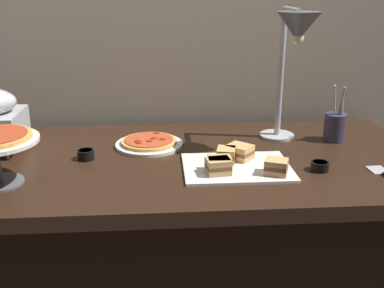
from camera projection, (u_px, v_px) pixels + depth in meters
name	position (u px, v px, depth m)	size (l,w,h in m)	color
back_wall	(160.00, 21.00, 1.97)	(4.40, 0.04, 2.40)	tan
buffet_table	(165.00, 248.00, 1.77)	(1.90, 0.84, 0.76)	black
heat_lamp	(294.00, 42.00, 1.59)	(0.15, 0.33, 0.52)	#B7BABF
pizza_plate_front	(149.00, 143.00, 1.76)	(0.26, 0.26, 0.03)	white
sandwich_platter	(236.00, 164.00, 1.53)	(0.36, 0.27, 0.06)	white
sauce_cup_near	(86.00, 154.00, 1.62)	(0.06, 0.06, 0.04)	black
sauce_cup_far	(320.00, 166.00, 1.53)	(0.06, 0.06, 0.03)	black
utensil_holder	(335.00, 126.00, 1.80)	(0.08, 0.08, 0.23)	#383347
serving_spatula	(384.00, 175.00, 1.49)	(0.06, 0.17, 0.01)	#B7BABF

